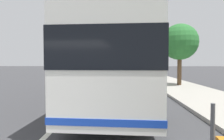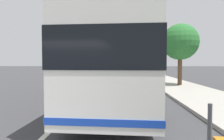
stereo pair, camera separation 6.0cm
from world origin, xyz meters
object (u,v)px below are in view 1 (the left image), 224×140
car_ahead_same_lane (121,71)px  car_behind_bus (99,69)px  car_far_distant (106,67)px  car_side_street (122,69)px  roadside_tree_mid_block (180,42)px  coach_bus (119,64)px

car_ahead_same_lane → car_behind_bus: size_ratio=1.07×
car_far_distant → car_behind_bus: bearing=-4.6°
car_side_street → roadside_tree_mid_block: roadside_tree_mid_block is taller
car_behind_bus → car_ahead_same_lane: bearing=24.0°
coach_bus → car_side_street: bearing=1.6°
car_far_distant → car_behind_bus: car_far_distant is taller
car_ahead_same_lane → roadside_tree_mid_block: roadside_tree_mid_block is taller
car_far_distant → car_ahead_same_lane: bearing=5.0°
roadside_tree_mid_block → car_behind_bus: bearing=22.4°
car_side_street → roadside_tree_mid_block: 25.60m
coach_bus → car_ahead_same_lane: coach_bus is taller
car_ahead_same_lane → car_side_street: 14.49m
coach_bus → car_behind_bus: size_ratio=2.94×
car_ahead_same_lane → car_behind_bus: (10.43, 4.10, -0.03)m
car_side_street → car_far_distant: bearing=24.1°
car_ahead_same_lane → roadside_tree_mid_block: 11.87m
coach_bus → car_behind_bus: bearing=11.2°
car_side_street → roadside_tree_mid_block: (-25.09, -4.24, 2.79)m
car_side_street → car_ahead_same_lane: bearing=-178.6°
roadside_tree_mid_block → car_far_distant: bearing=13.3°
car_behind_bus → roadside_tree_mid_block: bearing=24.9°
car_side_street → car_behind_bus: 5.99m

